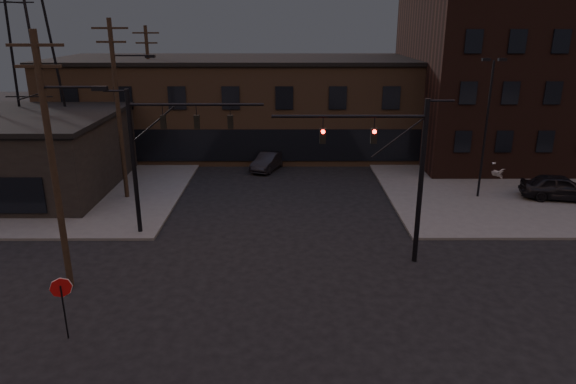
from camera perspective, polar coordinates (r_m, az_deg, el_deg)
The scene contains 17 objects.
ground at distance 21.65m, azimuth -0.63°, elevation -12.90°, with size 140.00×140.00×0.00m, color black.
sidewalk_ne at distance 47.35m, azimuth 27.31°, elevation 2.63°, with size 30.00×30.00×0.15m, color #474744.
sidewalk_nw at distance 47.51m, azimuth -28.02°, elevation 2.58°, with size 30.00×30.00×0.15m, color #474744.
building_row at distance 47.07m, azimuth -0.39°, elevation 9.50°, with size 40.00×12.00×8.00m, color #4E3A29.
building_right at distance 49.76m, azimuth 26.43°, elevation 11.60°, with size 22.00×16.00×14.00m, color black.
traffic_signal_near at distance 24.42m, azimuth 12.10°, elevation 2.97°, with size 7.12×0.24×8.00m.
traffic_signal_far at distance 28.09m, azimuth -14.43°, elevation 4.97°, with size 7.12×0.24×8.00m.
stop_sign at distance 20.69m, azimuth -23.84°, elevation -10.35°, with size 0.72×0.33×2.48m.
utility_pole_near at distance 23.28m, azimuth -24.59°, elevation 3.34°, with size 3.70×0.28×11.00m.
utility_pole_mid at distance 34.58m, azimuth -18.27°, elevation 8.94°, with size 3.70×0.28×11.50m.
utility_pole_far at distance 46.34m, azimuth -15.05°, elevation 10.98°, with size 2.20×0.28×11.00m.
transmission_tower at distance 40.81m, azimuth -28.13°, elevation 18.10°, with size 7.00×7.00×25.00m, color black, non-canonical shape.
lot_light_a at distance 35.42m, azimuth 21.27°, elevation 7.81°, with size 1.50×0.28×9.14m.
lot_light_b at distance 42.36m, azimuth 26.54°, elevation 8.68°, with size 1.50×0.28×9.14m.
parked_car_lot_a at distance 38.01m, azimuth 27.98°, elevation 0.48°, with size 1.94×4.82×1.64m, color black.
parked_car_lot_b at distance 42.73m, azimuth 23.66°, elevation 2.68°, with size 1.90×4.67×1.36m, color silver.
car_crossing at distance 41.03m, azimuth -2.21°, elevation 3.43°, with size 1.45×4.16×1.37m, color black.
Camera 1 is at (0.18, -18.51, 11.23)m, focal length 32.00 mm.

